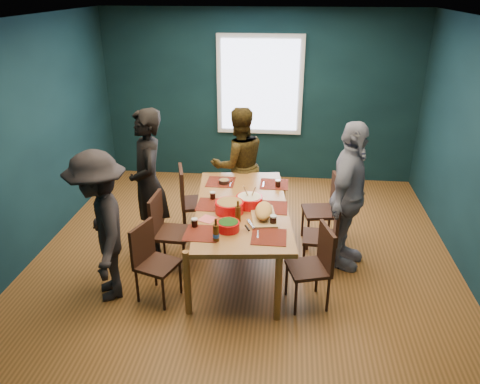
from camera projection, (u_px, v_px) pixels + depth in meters
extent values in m
cube|color=#955C2B|center=(244.00, 253.00, 5.73)|extent=(5.00, 5.00, 0.01)
cube|color=white|center=(245.00, 19.00, 4.62)|extent=(5.00, 5.00, 0.01)
cube|color=#0F2D34|center=(30.00, 141.00, 5.41)|extent=(0.01, 5.00, 2.70)
cube|color=#0F2D34|center=(480.00, 157.00, 4.93)|extent=(0.01, 5.00, 2.70)
cube|color=#0F2D34|center=(260.00, 97.00, 7.44)|extent=(5.00, 0.01, 2.70)
cube|color=#0F2D34|center=(206.00, 279.00, 2.91)|extent=(5.00, 0.01, 2.70)
cube|color=white|center=(260.00, 85.00, 7.33)|extent=(1.35, 0.06, 1.55)
cube|color=#A27330|center=(242.00, 208.00, 5.19)|extent=(1.23, 2.11, 0.05)
cylinder|color=#A27330|center=(187.00, 283.00, 4.55)|extent=(0.07, 0.07, 0.71)
cylinder|color=#A27330|center=(278.00, 289.00, 4.47)|extent=(0.07, 0.07, 0.71)
cylinder|color=#A27330|center=(216.00, 202.00, 6.23)|extent=(0.07, 0.07, 0.71)
cylinder|color=#A27330|center=(282.00, 205.00, 6.14)|extent=(0.07, 0.07, 0.71)
cube|color=black|center=(198.00, 203.00, 5.97)|extent=(0.52, 0.52, 0.04)
cube|color=black|center=(182.00, 186.00, 5.84)|extent=(0.15, 0.42, 0.47)
cylinder|color=black|center=(185.00, 227.00, 5.88)|extent=(0.03, 0.03, 0.43)
cylinder|color=black|center=(214.00, 225.00, 5.93)|extent=(0.03, 0.03, 0.43)
cylinder|color=black|center=(184.00, 214.00, 6.20)|extent=(0.03, 0.03, 0.43)
cylinder|color=black|center=(211.00, 212.00, 6.26)|extent=(0.03, 0.03, 0.43)
cube|color=black|center=(173.00, 233.00, 5.31)|extent=(0.42, 0.42, 0.04)
cube|color=black|center=(156.00, 213.00, 5.23)|extent=(0.06, 0.40, 0.44)
cylinder|color=black|center=(155.00, 257.00, 5.27)|extent=(0.03, 0.03, 0.41)
cylinder|color=black|center=(184.00, 259.00, 5.22)|extent=(0.03, 0.03, 0.41)
cylinder|color=black|center=(164.00, 241.00, 5.58)|extent=(0.03, 0.03, 0.41)
cylinder|color=black|center=(192.00, 244.00, 5.53)|extent=(0.03, 0.03, 0.41)
cube|color=black|center=(158.00, 265.00, 4.77)|extent=(0.47, 0.47, 0.04)
cube|color=black|center=(142.00, 242.00, 4.74)|extent=(0.16, 0.36, 0.41)
cylinder|color=black|center=(137.00, 286.00, 4.78)|extent=(0.03, 0.03, 0.38)
cylinder|color=black|center=(163.00, 294.00, 4.66)|extent=(0.03, 0.03, 0.38)
cylinder|color=black|center=(155.00, 270.00, 5.04)|extent=(0.03, 0.03, 0.38)
cylinder|color=black|center=(180.00, 278.00, 4.92)|extent=(0.03, 0.03, 0.38)
cube|color=black|center=(320.00, 212.00, 5.79)|extent=(0.47, 0.47, 0.04)
cube|color=black|center=(336.00, 194.00, 5.70)|extent=(0.11, 0.41, 0.44)
cylinder|color=black|center=(308.00, 235.00, 5.71)|extent=(0.03, 0.03, 0.42)
cylinder|color=black|center=(336.00, 234.00, 5.73)|extent=(0.03, 0.03, 0.42)
cylinder|color=black|center=(303.00, 222.00, 6.03)|extent=(0.03, 0.03, 0.42)
cylinder|color=black|center=(329.00, 221.00, 6.05)|extent=(0.03, 0.03, 0.42)
cube|color=black|center=(320.00, 237.00, 5.27)|extent=(0.40, 0.40, 0.04)
cube|color=black|center=(337.00, 221.00, 5.15)|extent=(0.05, 0.38, 0.41)
cylinder|color=black|center=(304.00, 260.00, 5.23)|extent=(0.03, 0.03, 0.39)
cylinder|color=black|center=(333.00, 262.00, 5.19)|extent=(0.03, 0.03, 0.39)
cylinder|color=black|center=(304.00, 245.00, 5.52)|extent=(0.03, 0.03, 0.39)
cylinder|color=black|center=(332.00, 247.00, 5.48)|extent=(0.03, 0.03, 0.39)
cube|color=black|center=(308.00, 269.00, 4.67)|extent=(0.48, 0.48, 0.04)
cube|color=black|center=(326.00, 247.00, 4.61)|extent=(0.15, 0.38, 0.43)
cylinder|color=black|center=(296.00, 298.00, 4.59)|extent=(0.03, 0.03, 0.40)
cylinder|color=black|center=(328.00, 295.00, 4.64)|extent=(0.03, 0.03, 0.40)
cylinder|color=black|center=(287.00, 279.00, 4.88)|extent=(0.03, 0.03, 0.40)
cylinder|color=black|center=(317.00, 276.00, 4.94)|extent=(0.03, 0.03, 0.40)
imported|color=black|center=(148.00, 184.00, 5.43)|extent=(0.64, 0.76, 1.78)
imported|color=black|center=(239.00, 165.00, 6.28)|extent=(0.94, 0.85, 1.58)
imported|color=silver|center=(348.00, 197.00, 5.17)|extent=(0.74, 1.09, 1.72)
imported|color=black|center=(101.00, 227.00, 4.66)|extent=(0.97, 1.18, 1.60)
cylinder|color=red|center=(229.00, 207.00, 5.02)|extent=(0.31, 0.31, 0.12)
cylinder|color=#5A9235|center=(229.00, 202.00, 5.00)|extent=(0.27, 0.27, 0.02)
cylinder|color=red|center=(249.00, 201.00, 5.16)|extent=(0.29, 0.29, 0.12)
cylinder|color=beige|center=(249.00, 197.00, 5.14)|extent=(0.26, 0.26, 0.02)
cylinder|color=tan|center=(253.00, 193.00, 5.12)|extent=(0.09, 0.16, 0.23)
cylinder|color=tan|center=(247.00, 193.00, 5.13)|extent=(0.07, 0.17, 0.23)
cylinder|color=red|center=(228.00, 226.00, 4.66)|extent=(0.23, 0.23, 0.09)
cylinder|color=#174A12|center=(228.00, 222.00, 4.64)|extent=(0.20, 0.20, 0.02)
cube|color=tan|center=(264.00, 216.00, 4.93)|extent=(0.33, 0.53, 0.02)
ellipsoid|color=gold|center=(264.00, 211.00, 4.91)|extent=(0.24, 0.42, 0.12)
cube|color=silver|center=(251.00, 223.00, 4.76)|extent=(0.10, 0.19, 0.00)
cylinder|color=black|center=(247.00, 228.00, 4.66)|extent=(0.07, 0.11, 0.02)
sphere|color=#225613|center=(263.00, 215.00, 4.80)|extent=(0.04, 0.04, 0.04)
sphere|color=#225613|center=(264.00, 210.00, 4.90)|extent=(0.04, 0.04, 0.04)
sphere|color=#225613|center=(264.00, 206.00, 5.00)|extent=(0.04, 0.04, 0.04)
cylinder|color=black|center=(224.00, 182.00, 5.75)|extent=(0.13, 0.13, 0.05)
cylinder|color=#5A9235|center=(224.00, 180.00, 5.74)|extent=(0.11, 0.11, 0.01)
cylinder|color=#44250C|center=(216.00, 233.00, 4.46)|extent=(0.06, 0.06, 0.17)
cylinder|color=#44250C|center=(216.00, 222.00, 4.41)|extent=(0.02, 0.02, 0.07)
cylinder|color=blue|center=(216.00, 235.00, 4.47)|extent=(0.06, 0.06, 0.04)
cylinder|color=#44250C|center=(238.00, 214.00, 4.83)|extent=(0.06, 0.06, 0.17)
cylinder|color=#44250C|center=(238.00, 204.00, 4.78)|extent=(0.02, 0.02, 0.06)
cylinder|color=black|center=(195.00, 223.00, 4.73)|extent=(0.06, 0.06, 0.09)
cylinder|color=silver|center=(194.00, 219.00, 4.71)|extent=(0.07, 0.07, 0.01)
cylinder|color=black|center=(273.00, 220.00, 4.78)|extent=(0.07, 0.07, 0.10)
cylinder|color=silver|center=(273.00, 216.00, 4.76)|extent=(0.07, 0.07, 0.01)
cylinder|color=black|center=(278.00, 184.00, 5.65)|extent=(0.06, 0.06, 0.09)
cylinder|color=silver|center=(278.00, 180.00, 5.63)|extent=(0.07, 0.07, 0.01)
cylinder|color=black|center=(213.00, 196.00, 5.33)|extent=(0.06, 0.06, 0.09)
cylinder|color=silver|center=(213.00, 193.00, 5.32)|extent=(0.06, 0.06, 0.01)
cube|color=#E15F65|center=(275.00, 207.00, 5.16)|extent=(0.17, 0.17, 0.00)
cube|color=#E15F65|center=(207.00, 219.00, 4.90)|extent=(0.21, 0.21, 0.00)
cube|color=#E15F65|center=(272.00, 239.00, 4.51)|extent=(0.20, 0.20, 0.00)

